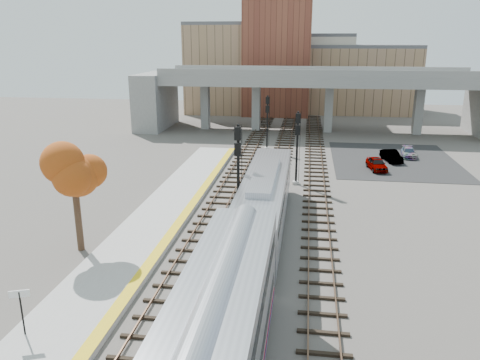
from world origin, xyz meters
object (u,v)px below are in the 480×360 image
(locomotive, at_px, (264,200))
(car_c, at_px, (408,152))
(car_b, at_px, (391,156))
(signal_mast_near, at_px, (238,174))
(signal_mast_far, at_px, (267,124))
(car_a, at_px, (377,164))
(tree, at_px, (73,170))
(signal_mast_mid, at_px, (297,149))

(locomotive, relative_size, car_c, 5.00)
(car_b, relative_size, car_c, 1.03)
(signal_mast_near, bearing_deg, car_b, 54.89)
(signal_mast_near, bearing_deg, locomotive, -28.50)
(signal_mast_far, relative_size, car_b, 1.75)
(car_c, bearing_deg, car_a, -120.31)
(locomotive, height_order, signal_mast_far, signal_mast_far)
(signal_mast_far, relative_size, car_c, 1.80)
(signal_mast_near, height_order, tree, signal_mast_near)
(signal_mast_far, height_order, tree, tree)
(car_a, relative_size, car_c, 1.03)
(signal_mast_near, xyz_separation_m, tree, (-9.62, -6.41, 1.64))
(tree, bearing_deg, car_b, 48.31)
(locomotive, xyz_separation_m, signal_mast_far, (-2.10, 26.19, 1.09))
(locomotive, height_order, signal_mast_near, signal_mast_near)
(signal_mast_near, bearing_deg, tree, -146.34)
(signal_mast_mid, distance_m, car_b, 15.12)
(locomotive, xyz_separation_m, signal_mast_near, (-2.10, 1.14, 1.57))
(locomotive, distance_m, car_b, 25.42)
(signal_mast_near, relative_size, car_a, 1.93)
(signal_mast_mid, bearing_deg, signal_mast_near, -111.37)
(locomotive, bearing_deg, signal_mast_far, 94.58)
(signal_mast_far, bearing_deg, tree, -107.01)
(signal_mast_near, relative_size, signal_mast_mid, 1.07)
(signal_mast_mid, bearing_deg, car_a, 37.21)
(signal_mast_near, height_order, car_a, signal_mast_near)
(car_a, distance_m, car_b, 4.56)
(signal_mast_near, bearing_deg, signal_mast_mid, 68.63)
(signal_mast_near, bearing_deg, car_a, 53.42)
(tree, height_order, car_b, tree)
(signal_mast_near, xyz_separation_m, car_a, (12.53, 16.88, -3.14))
(locomotive, height_order, car_a, locomotive)
(car_c, bearing_deg, signal_mast_mid, -130.56)
(tree, bearing_deg, signal_mast_far, 72.99)
(tree, relative_size, car_a, 1.88)
(signal_mast_near, distance_m, tree, 11.68)
(tree, relative_size, car_b, 1.89)
(car_b, bearing_deg, signal_mast_far, 151.02)
(signal_mast_near, xyz_separation_m, car_b, (14.69, 20.89, -3.16))
(signal_mast_near, relative_size, signal_mast_far, 1.10)
(car_b, xyz_separation_m, car_c, (2.38, 2.51, -0.09))
(signal_mast_near, distance_m, signal_mast_far, 25.05)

